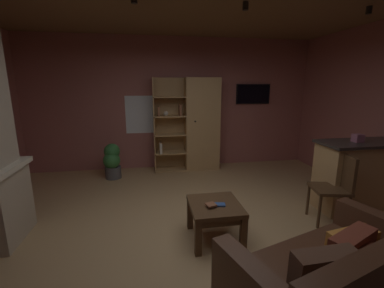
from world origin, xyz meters
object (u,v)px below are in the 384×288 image
(potted_floor_plant, at_px, (112,161))
(leather_couch, at_px, (334,286))
(wall_mounted_tv, at_px, (253,94))
(tissue_box, at_px, (358,138))
(kitchen_bar_counter, at_px, (367,175))
(coffee_table, at_px, (215,211))
(table_book_1, at_px, (211,205))
(bookshelf_cabinet, at_px, (198,125))
(table_book_0, at_px, (220,205))
(dining_chair, at_px, (336,184))

(potted_floor_plant, bearing_deg, leather_couch, -59.87)
(leather_couch, height_order, wall_mounted_tv, wall_mounted_tv)
(tissue_box, bearing_deg, potted_floor_plant, 152.12)
(kitchen_bar_counter, bearing_deg, tissue_box, 179.72)
(coffee_table, bearing_deg, wall_mounted_tv, 61.07)
(tissue_box, bearing_deg, table_book_1, -167.45)
(wall_mounted_tv, bearing_deg, kitchen_bar_counter, -71.90)
(table_book_1, xyz_separation_m, potted_floor_plant, (-1.39, 2.40, -0.12))
(bookshelf_cabinet, relative_size, table_book_0, 16.12)
(tissue_box, height_order, wall_mounted_tv, wall_mounted_tv)
(table_book_0, relative_size, wall_mounted_tv, 0.16)
(table_book_0, distance_m, potted_floor_plant, 2.82)
(table_book_0, bearing_deg, dining_chair, 6.06)
(kitchen_bar_counter, height_order, table_book_0, kitchen_bar_counter)
(bookshelf_cabinet, height_order, coffee_table, bookshelf_cabinet)
(bookshelf_cabinet, distance_m, table_book_0, 2.78)
(tissue_box, distance_m, table_book_1, 2.35)
(table_book_1, relative_size, potted_floor_plant, 0.16)
(kitchen_bar_counter, height_order, leather_couch, kitchen_bar_counter)
(tissue_box, xyz_separation_m, dining_chair, (-0.50, -0.30, -0.53))
(tissue_box, distance_m, coffee_table, 2.31)
(bookshelf_cabinet, bearing_deg, dining_chair, -62.00)
(table_book_0, bearing_deg, tissue_box, 12.64)
(tissue_box, bearing_deg, leather_couch, -133.08)
(potted_floor_plant, bearing_deg, tissue_box, -27.88)
(kitchen_bar_counter, height_order, tissue_box, tissue_box)
(kitchen_bar_counter, bearing_deg, potted_floor_plant, 153.62)
(kitchen_bar_counter, height_order, wall_mounted_tv, wall_mounted_tv)
(tissue_box, xyz_separation_m, table_book_0, (-2.11, -0.47, -0.61))
(dining_chair, bearing_deg, potted_floor_plant, 144.58)
(potted_floor_plant, relative_size, wall_mounted_tv, 0.89)
(table_book_0, distance_m, table_book_1, 0.11)
(dining_chair, relative_size, wall_mounted_tv, 1.20)
(leather_couch, bearing_deg, table_book_1, 120.46)
(kitchen_bar_counter, xyz_separation_m, leather_couch, (-1.79, -1.65, -0.20))
(bookshelf_cabinet, bearing_deg, tissue_box, -50.47)
(leather_couch, relative_size, wall_mounted_tv, 2.32)
(kitchen_bar_counter, relative_size, table_book_1, 13.85)
(kitchen_bar_counter, height_order, potted_floor_plant, kitchen_bar_counter)
(bookshelf_cabinet, xyz_separation_m, dining_chair, (1.36, -2.55, -0.43))
(table_book_1, bearing_deg, kitchen_bar_counter, 11.32)
(kitchen_bar_counter, relative_size, table_book_0, 12.46)
(tissue_box, relative_size, table_book_0, 1.00)
(coffee_table, bearing_deg, kitchen_bar_counter, 10.05)
(leather_couch, bearing_deg, tissue_box, 46.92)
(tissue_box, relative_size, coffee_table, 0.19)
(table_book_1, height_order, wall_mounted_tv, wall_mounted_tv)
(leather_couch, height_order, dining_chair, dining_chair)
(wall_mounted_tv, bearing_deg, dining_chair, -88.74)
(kitchen_bar_counter, xyz_separation_m, dining_chair, (-0.74, -0.30, 0.02))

